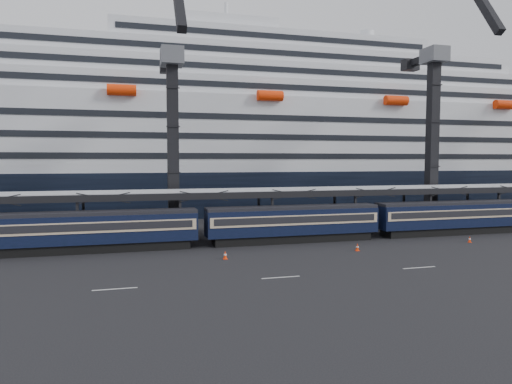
% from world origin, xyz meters
% --- Properties ---
extents(ground, '(260.00, 260.00, 0.00)m').
position_xyz_m(ground, '(0.00, 0.00, 0.00)').
color(ground, black).
rests_on(ground, ground).
extents(train, '(133.05, 3.00, 4.05)m').
position_xyz_m(train, '(-4.65, 10.00, 2.20)').
color(train, black).
rests_on(train, ground).
extents(canopy, '(130.00, 6.25, 5.53)m').
position_xyz_m(canopy, '(0.00, 14.00, 5.25)').
color(canopy, '#9EA1A6').
rests_on(canopy, ground).
extents(cruise_ship, '(214.09, 28.84, 34.00)m').
position_xyz_m(cruise_ship, '(-1.08, 45.99, 12.34)').
color(cruise_ship, black).
rests_on(cruise_ship, ground).
extents(crane_dark_near, '(4.50, 17.75, 35.08)m').
position_xyz_m(crane_dark_near, '(-20.00, 18.59, 11.93)').
color(crane_dark_near, '#54565C').
rests_on(crane_dark_near, ground).
extents(crane_dark_mid, '(4.50, 18.24, 39.64)m').
position_xyz_m(crane_dark_mid, '(15.00, 17.59, 13.36)').
color(crane_dark_mid, '#54565C').
rests_on(crane_dark_mid, ground).
extents(traffic_cone_c, '(0.39, 0.39, 0.77)m').
position_xyz_m(traffic_cone_c, '(-16.81, 3.41, 0.38)').
color(traffic_cone_c, '#FF3408').
rests_on(traffic_cone_c, ground).
extents(traffic_cone_d, '(0.37, 0.37, 0.75)m').
position_xyz_m(traffic_cone_d, '(-3.59, 3.72, 0.37)').
color(traffic_cone_d, '#FF3408').
rests_on(traffic_cone_d, ground).
extents(traffic_cone_e, '(0.35, 0.35, 0.70)m').
position_xyz_m(traffic_cone_e, '(10.30, 4.73, 0.34)').
color(traffic_cone_e, '#FF3408').
rests_on(traffic_cone_e, ground).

